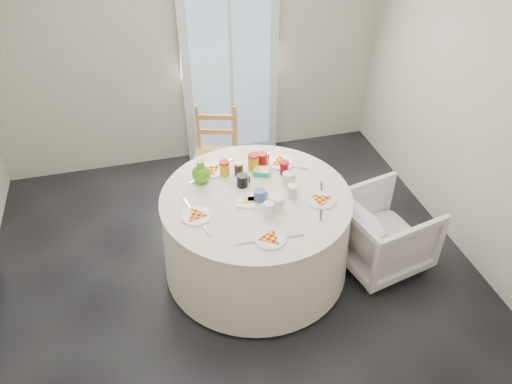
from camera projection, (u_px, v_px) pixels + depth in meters
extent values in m
plane|color=black|center=(238.00, 282.00, 4.13)|extent=(4.00, 4.00, 0.00)
cube|color=#BCB5A3|center=(188.00, 42.00, 4.88)|extent=(4.00, 0.02, 2.60)
cube|color=#BCB5A3|center=(493.00, 112.00, 3.75)|extent=(0.02, 4.00, 2.60)
cube|color=silver|center=(230.00, 64.00, 5.07)|extent=(1.00, 0.08, 2.10)
cylinder|color=white|center=(256.00, 233.00, 4.05)|extent=(1.52, 1.52, 0.77)
imported|color=silver|center=(384.00, 226.00, 4.10)|extent=(0.78, 0.81, 0.71)
cube|color=#0DACAD|center=(261.00, 172.00, 4.03)|extent=(0.16, 0.14, 0.05)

